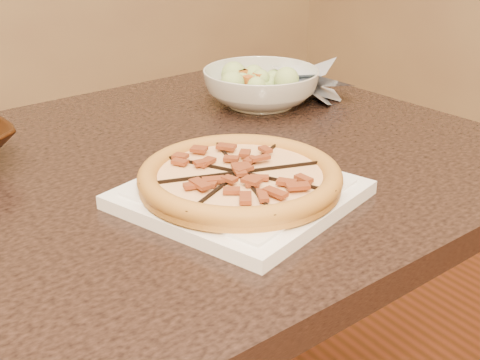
{
  "coord_description": "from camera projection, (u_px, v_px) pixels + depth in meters",
  "views": [
    {
      "loc": [
        -0.34,
        -0.81,
        1.13
      ],
      "look_at": [
        0.1,
        -0.16,
        0.78
      ],
      "focal_mm": 50.0,
      "sensor_mm": 36.0,
      "label": 1
    }
  ],
  "objects": [
    {
      "name": "salad_bowl",
      "position": [
        261.0,
        87.0,
        1.24
      ],
      "size": [
        0.24,
        0.24,
        0.07
      ],
      "primitive_type": "imported",
      "rotation": [
        0.0,
        0.0,
        0.1
      ],
      "color": "silver",
      "rests_on": "dining_table"
    },
    {
      "name": "dining_table",
      "position": [
        109.0,
        254.0,
        0.98
      ],
      "size": [
        1.34,
        0.93,
        0.75
      ],
      "color": "#36231C",
      "rests_on": "floor"
    },
    {
      "name": "plate",
      "position": [
        240.0,
        194.0,
        0.87
      ],
      "size": [
        0.33,
        0.33,
        0.02
      ],
      "color": "white",
      "rests_on": "dining_table"
    },
    {
      "name": "cling_film",
      "position": [
        310.0,
        84.0,
        1.3
      ],
      "size": [
        0.2,
        0.17,
        0.05
      ],
      "primitive_type": null,
      "rotation": [
        0.0,
        0.0,
        0.25
      ],
      "color": "#ACB7CD",
      "rests_on": "dining_table"
    },
    {
      "name": "pizza",
      "position": [
        240.0,
        177.0,
        0.86
      ],
      "size": [
        0.27,
        0.27,
        0.03
      ],
      "color": "#B27C27",
      "rests_on": "plate"
    },
    {
      "name": "salad",
      "position": [
        260.0,
        60.0,
        1.22
      ],
      "size": [
        0.1,
        0.11,
        0.04
      ],
      "color": "#BACD83",
      "rests_on": "salad_bowl"
    }
  ]
}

